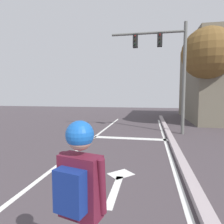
{
  "coord_description": "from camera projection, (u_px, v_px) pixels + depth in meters",
  "views": [
    {
      "loc": [
        2.09,
        0.64,
        1.97
      ],
      "look_at": [
        1.05,
        5.98,
        1.48
      ],
      "focal_mm": 31.53,
      "sensor_mm": 36.0,
      "label": 1
    }
  ],
  "objects": [
    {
      "name": "skater",
      "position": [
        80.0,
        190.0,
        1.71
      ],
      "size": [
        0.45,
        0.62,
        1.66
      ],
      "color": "#314F70",
      "rests_on": "skateboard"
    },
    {
      "name": "lane_arrow_head",
      "position": [
        121.0,
        174.0,
        4.85
      ],
      "size": [
        0.71,
        0.71,
        0.01
      ],
      "primitive_type": "cube",
      "rotation": [
        0.0,
        0.0,
        0.79
      ],
      "color": "silver",
      "rests_on": "ground"
    },
    {
      "name": "stop_bar",
      "position": [
        130.0,
        138.0,
        8.78
      ],
      "size": [
        3.29,
        0.4,
        0.01
      ],
      "primitive_type": "cube",
      "color": "silver",
      "rests_on": "ground"
    },
    {
      "name": "traffic_signal_mast",
      "position": [
        166.0,
        58.0,
        9.62
      ],
      "size": [
        3.65,
        0.34,
        5.41
      ],
      "color": "#5D5F5A",
      "rests_on": "ground"
    },
    {
      "name": "lane_arrow_stem",
      "position": [
        115.0,
        190.0,
        4.02
      ],
      "size": [
        0.16,
        1.4,
        0.01
      ],
      "primitive_type": "cube",
      "color": "silver",
      "rests_on": "ground"
    },
    {
      "name": "curb_strip",
      "position": [
        183.0,
        166.0,
        5.24
      ],
      "size": [
        0.24,
        24.0,
        0.14
      ],
      "primitive_type": "cube",
      "color": "#A6989C",
      "rests_on": "ground"
    },
    {
      "name": "lane_line_curbside",
      "position": [
        174.0,
        167.0,
        5.29
      ],
      "size": [
        0.12,
        20.0,
        0.01
      ],
      "primitive_type": "cube",
      "color": "silver",
      "rests_on": "ground"
    },
    {
      "name": "roadside_tree",
      "position": [
        208.0,
        54.0,
        11.34
      ],
      "size": [
        2.97,
        2.97,
        5.81
      ],
      "color": "#523625",
      "rests_on": "ground"
    },
    {
      "name": "lane_line_center",
      "position": [
        65.0,
        160.0,
        5.89
      ],
      "size": [
        0.12,
        20.0,
        0.01
      ],
      "primitive_type": "cube",
      "color": "silver",
      "rests_on": "ground"
    }
  ]
}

